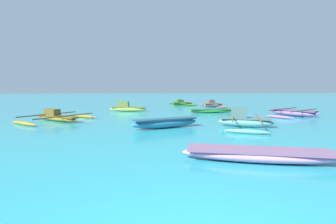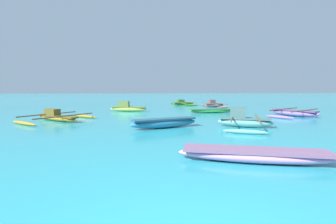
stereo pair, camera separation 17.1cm
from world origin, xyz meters
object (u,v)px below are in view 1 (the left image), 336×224
(moored_boat_1, at_px, (293,113))
(moored_boat_4, at_px, (182,103))
(moored_boat_6, at_px, (258,154))
(moored_boat_8, at_px, (244,121))
(moored_boat_2, at_px, (127,108))
(moored_boat_3, at_px, (56,117))
(moored_boat_5, at_px, (213,105))
(moored_boat_0, at_px, (166,123))
(moored_boat_7, at_px, (211,111))

(moored_boat_1, bearing_deg, moored_boat_4, 173.98)
(moored_boat_6, relative_size, moored_boat_8, 0.94)
(moored_boat_4, bearing_deg, moored_boat_2, -143.64)
(moored_boat_1, distance_m, moored_boat_3, 16.38)
(moored_boat_4, distance_m, moored_boat_5, 4.73)
(moored_boat_3, bearing_deg, moored_boat_0, 11.52)
(moored_boat_6, height_order, moored_boat_8, moored_boat_8)
(moored_boat_2, xyz_separation_m, moored_boat_3, (-3.97, -5.61, -0.09))
(moored_boat_2, bearing_deg, moored_boat_7, -0.39)
(moored_boat_2, distance_m, moored_boat_4, 10.31)
(moored_boat_0, height_order, moored_boat_2, moored_boat_2)
(moored_boat_1, height_order, moored_boat_5, moored_boat_5)
(moored_boat_3, distance_m, moored_boat_7, 11.71)
(moored_boat_0, bearing_deg, moored_boat_2, 86.26)
(moored_boat_0, height_order, moored_boat_4, moored_boat_4)
(moored_boat_4, distance_m, moored_boat_6, 22.74)
(moored_boat_0, distance_m, moored_boat_1, 10.67)
(moored_boat_3, bearing_deg, moored_boat_2, 93.25)
(moored_boat_1, relative_size, moored_boat_5, 1.15)
(moored_boat_6, bearing_deg, moored_boat_5, 91.78)
(moored_boat_0, distance_m, moored_boat_6, 5.95)
(moored_boat_7, bearing_deg, moored_boat_2, 162.34)
(moored_boat_1, distance_m, moored_boat_6, 12.53)
(moored_boat_4, height_order, moored_boat_8, moored_boat_8)
(moored_boat_0, relative_size, moored_boat_8, 0.82)
(moored_boat_5, bearing_deg, moored_boat_8, -112.52)
(moored_boat_2, bearing_deg, moored_boat_6, -58.98)
(moored_boat_0, height_order, moored_boat_8, moored_boat_8)
(moored_boat_3, xyz_separation_m, moored_boat_4, (10.33, 13.72, -0.01))
(moored_boat_1, xyz_separation_m, moored_boat_8, (-5.78, -4.25, 0.09))
(moored_boat_7, bearing_deg, moored_boat_0, -126.20)
(moored_boat_2, distance_m, moored_boat_8, 11.25)
(moored_boat_1, height_order, moored_boat_7, moored_boat_1)
(moored_boat_5, distance_m, moored_boat_8, 13.71)
(moored_boat_0, distance_m, moored_boat_8, 4.10)
(moored_boat_3, xyz_separation_m, moored_boat_5, (13.20, 9.96, 0.04))
(moored_boat_5, bearing_deg, moored_boat_2, -166.25)
(moored_boat_7, bearing_deg, moored_boat_6, -105.10)
(moored_boat_4, bearing_deg, moored_boat_1, -80.62)
(moored_boat_5, relative_size, moored_boat_6, 1.01)
(moored_boat_2, relative_size, moored_boat_8, 0.77)
(moored_boat_3, bearing_deg, moored_boat_7, 57.36)
(moored_boat_4, distance_m, moored_boat_8, 17.22)
(moored_boat_4, distance_m, moored_boat_7, 9.97)
(moored_boat_2, distance_m, moored_boat_7, 7.35)
(moored_boat_3, distance_m, moored_boat_4, 17.18)
(moored_boat_7, bearing_deg, moored_boat_3, -164.43)
(moored_boat_3, height_order, moored_boat_7, moored_boat_3)
(moored_boat_1, bearing_deg, moored_boat_8, -84.65)
(moored_boat_6, distance_m, moored_boat_8, 5.87)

